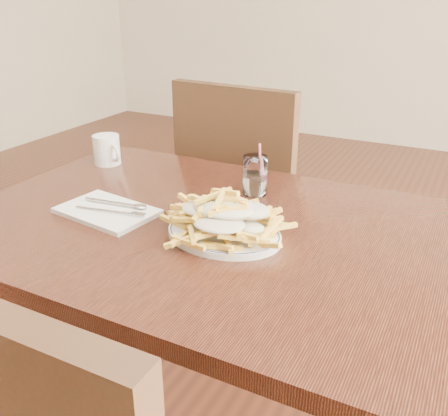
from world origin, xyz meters
The scene contains 8 objects.
table centered at (0.00, 0.00, 0.67)m, with size 1.20×0.80×0.75m.
chair_far centered at (-0.20, 0.62, 0.55)m, with size 0.48×0.48×0.97m.
fries_plate centered at (0.06, -0.05, 0.76)m, with size 0.26×0.22×0.02m.
loaded_fries centered at (0.06, -0.05, 0.81)m, with size 0.29×0.24×0.08m.
napkin centered at (-0.25, -0.07, 0.76)m, with size 0.23×0.15×0.01m, color silver.
cutlery centered at (-0.25, -0.06, 0.76)m, with size 0.20×0.10×0.01m.
water_glass centered at (0.01, 0.21, 0.79)m, with size 0.06×0.06×0.14m.
coffee_mug centered at (-0.49, 0.23, 0.79)m, with size 0.11×0.08×0.09m.
Camera 1 is at (0.50, -0.91, 1.24)m, focal length 40.00 mm.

